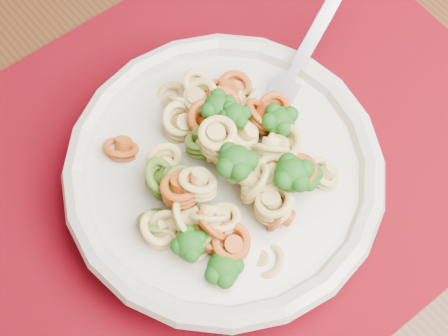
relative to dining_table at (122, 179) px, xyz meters
name	(u,v)px	position (x,y,z in m)	size (l,w,h in m)	color
dining_table	(122,179)	(0.00, 0.00, 0.00)	(1.53, 1.24, 0.75)	#482814
placemat	(225,160)	(0.09, -0.07, 0.11)	(0.48, 0.38, 0.00)	#640415
pasta_bowl	(224,174)	(0.08, -0.09, 0.14)	(0.25, 0.25, 0.05)	beige
pasta_broccoli_heap	(224,165)	(0.08, -0.09, 0.16)	(0.21, 0.21, 0.06)	#DAC76B
fork	(282,94)	(0.14, -0.05, 0.16)	(0.19, 0.02, 0.01)	silver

